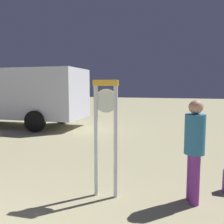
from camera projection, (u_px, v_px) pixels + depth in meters
The scene contains 3 objects.
standing_clock at pixel (106, 126), 4.00m from camera, with size 0.43×0.12×2.02m.
person_near_clock at pixel (194, 146), 3.80m from camera, with size 0.32×0.32×1.69m.
box_truck_near at pixel (24, 95), 11.35m from camera, with size 6.43×2.88×2.72m.
Camera 1 is at (2.50, -0.74, 1.90)m, focal length 37.78 mm.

